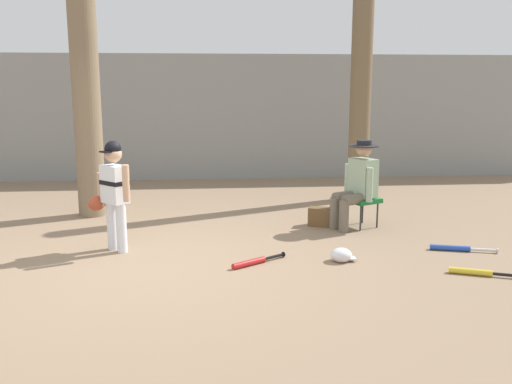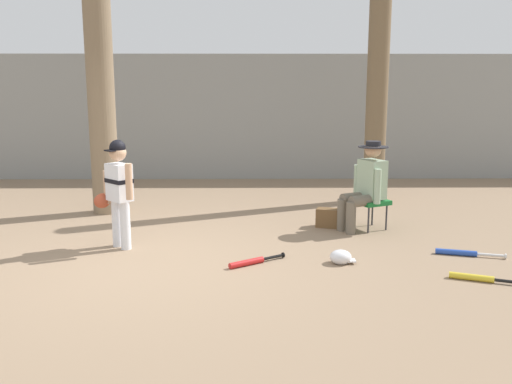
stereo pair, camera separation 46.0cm
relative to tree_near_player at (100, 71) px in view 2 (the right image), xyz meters
name	(u,v)px [view 2 (the right image)]	position (x,y,z in m)	size (l,w,h in m)	color
ground_plane	(143,265)	(1.05, -2.58, -2.14)	(60.00, 60.00, 0.00)	#897056
concrete_back_wall	(194,117)	(1.05, 3.26, -0.86)	(18.00, 0.36, 2.56)	gray
tree_near_player	(100,71)	(0.00, 0.00, 0.00)	(0.59, 0.59, 4.86)	#7F6B51
tree_behind_spectator	(378,71)	(4.31, 0.85, 0.02)	(0.53, 0.53, 4.86)	brown
young_ballplayer	(118,187)	(0.65, -1.90, -1.39)	(0.57, 0.45, 1.31)	white
folding_stool	(371,203)	(3.86, -1.05, -1.77)	(0.53, 0.53, 0.41)	#196B2D
seated_spectator	(366,183)	(3.77, -1.09, -1.50)	(0.67, 0.56, 1.20)	#6B6051
handbag_beside_stool	(329,218)	(3.31, -0.96, -2.01)	(0.34, 0.18, 0.26)	brown
bat_red_barrel	(251,262)	(2.22, -2.57, -2.10)	(0.63, 0.45, 0.07)	red
bat_yellow_trainer	(478,278)	(4.49, -3.11, -2.10)	(0.68, 0.32, 0.07)	yellow
bat_blue_youth	(462,253)	(4.65, -2.27, -2.10)	(0.75, 0.27, 0.07)	#2347AD
batting_helmet_white	(341,257)	(3.21, -2.53, -2.07)	(0.28, 0.22, 0.16)	silver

